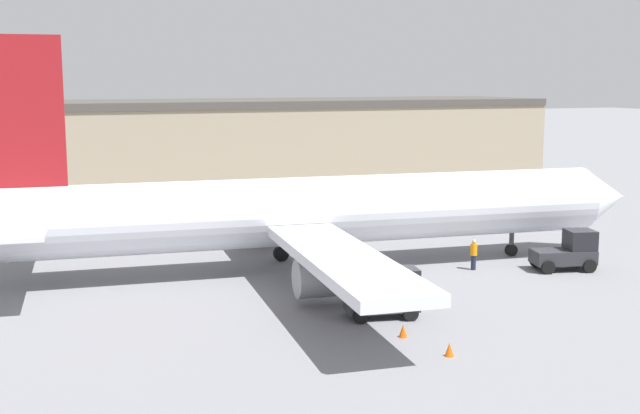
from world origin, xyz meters
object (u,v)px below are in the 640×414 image
ground_crew_worker (474,254)px  baggage_tug (569,252)px  safety_cone_near (403,331)px  safety_cone_far (449,349)px  belt_loader_truck (387,295)px  airplane (301,211)px

ground_crew_worker → baggage_tug: bearing=-53.2°
baggage_tug → safety_cone_near: baggage_tug is taller
safety_cone_far → safety_cone_near: bearing=101.6°
belt_loader_truck → safety_cone_near: size_ratio=6.27×
ground_crew_worker → safety_cone_near: size_ratio=3.12×
airplane → ground_crew_worker: bearing=-15.9°
safety_cone_near → ground_crew_worker: bearing=44.5°
baggage_tug → belt_loader_truck: (-13.40, -4.25, -0.00)m
ground_crew_worker → baggage_tug: 5.26m
safety_cone_near → safety_cone_far: same height
airplane → baggage_tug: 15.01m
airplane → baggage_tug: (13.75, -5.56, -2.29)m
ground_crew_worker → safety_cone_far: 14.59m
ground_crew_worker → airplane: bearing=127.2°
belt_loader_truck → safety_cone_far: bearing=-79.4°
baggage_tug → belt_loader_truck: size_ratio=1.07×
safety_cone_far → belt_loader_truck: bearing=88.8°
airplane → ground_crew_worker: 9.87m
baggage_tug → safety_cone_far: size_ratio=6.72×
belt_loader_truck → safety_cone_near: belt_loader_truck is taller
ground_crew_worker → safety_cone_far: bearing=-157.3°
baggage_tug → safety_cone_far: baggage_tug is taller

